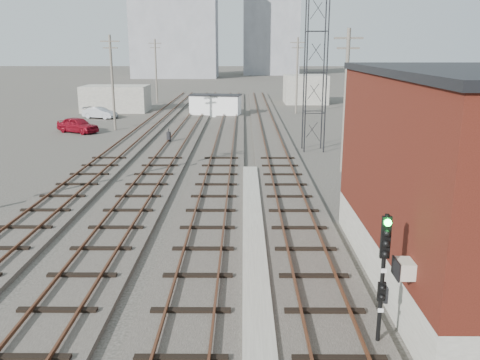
{
  "coord_description": "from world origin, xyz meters",
  "views": [
    {
      "loc": [
        0.07,
        -4.26,
        7.85
      ],
      "look_at": [
        -0.08,
        17.31,
        2.2
      ],
      "focal_mm": 38.0,
      "sensor_mm": 36.0,
      "label": 1
    }
  ],
  "objects_px": {
    "signal_mast": "(383,273)",
    "site_trailer": "(215,105)",
    "car_red": "(78,125)",
    "car_silver": "(99,113)",
    "car_grey": "(101,112)",
    "switch_stand": "(169,137)"
  },
  "relations": [
    {
      "from": "signal_mast",
      "to": "site_trailer",
      "type": "xyz_separation_m",
      "value": [
        -6.94,
        47.83,
        -0.92
      ]
    },
    {
      "from": "car_red",
      "to": "site_trailer",
      "type": "bearing_deg",
      "value": -15.57
    },
    {
      "from": "car_red",
      "to": "car_silver",
      "type": "distance_m",
      "value": 9.94
    },
    {
      "from": "car_silver",
      "to": "site_trailer",
      "type": "bearing_deg",
      "value": -60.98
    },
    {
      "from": "signal_mast",
      "to": "car_grey",
      "type": "distance_m",
      "value": 50.24
    },
    {
      "from": "site_trailer",
      "to": "car_red",
      "type": "relative_size",
      "value": 1.46
    },
    {
      "from": "site_trailer",
      "to": "car_silver",
      "type": "xyz_separation_m",
      "value": [
        -13.07,
        -2.41,
        -0.62
      ]
    },
    {
      "from": "signal_mast",
      "to": "car_silver",
      "type": "xyz_separation_m",
      "value": [
        -20.01,
        45.43,
        -1.55
      ]
    },
    {
      "from": "car_red",
      "to": "car_silver",
      "type": "height_order",
      "value": "car_red"
    },
    {
      "from": "car_red",
      "to": "car_silver",
      "type": "bearing_deg",
      "value": 33.47
    },
    {
      "from": "site_trailer",
      "to": "car_grey",
      "type": "bearing_deg",
      "value": -162.74
    },
    {
      "from": "switch_stand",
      "to": "signal_mast",
      "type": "bearing_deg",
      "value": -55.91
    },
    {
      "from": "switch_stand",
      "to": "site_trailer",
      "type": "relative_size",
      "value": 0.19
    },
    {
      "from": "switch_stand",
      "to": "car_red",
      "type": "distance_m",
      "value": 11.04
    },
    {
      "from": "signal_mast",
      "to": "car_grey",
      "type": "xyz_separation_m",
      "value": [
        -19.99,
        46.06,
        -1.58
      ]
    },
    {
      "from": "switch_stand",
      "to": "site_trailer",
      "type": "height_order",
      "value": "site_trailer"
    },
    {
      "from": "signal_mast",
      "to": "car_grey",
      "type": "bearing_deg",
      "value": 113.46
    },
    {
      "from": "site_trailer",
      "to": "switch_stand",
      "type": "bearing_deg",
      "value": -89.76
    },
    {
      "from": "site_trailer",
      "to": "car_red",
      "type": "xyz_separation_m",
      "value": [
        -12.4,
        -12.32,
        -0.53
      ]
    },
    {
      "from": "switch_stand",
      "to": "site_trailer",
      "type": "distance_m",
      "value": 18.28
    },
    {
      "from": "switch_stand",
      "to": "car_silver",
      "type": "bearing_deg",
      "value": 138.68
    },
    {
      "from": "car_silver",
      "to": "car_grey",
      "type": "distance_m",
      "value": 0.64
    }
  ]
}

